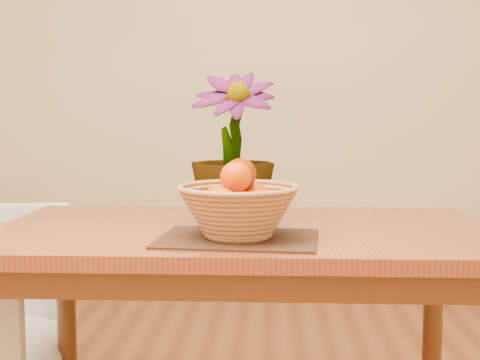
{
  "coord_description": "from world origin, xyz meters",
  "views": [
    {
      "loc": [
        0.08,
        -1.57,
        1.08
      ],
      "look_at": [
        -0.0,
        0.14,
        0.9
      ],
      "focal_mm": 50.0,
      "sensor_mm": 36.0,
      "label": 1
    }
  ],
  "objects": [
    {
      "name": "wall_back",
      "position": [
        0.0,
        2.25,
        1.35
      ],
      "size": [
        4.0,
        0.02,
        2.7
      ],
      "primitive_type": "cube",
      "color": "beige",
      "rests_on": "floor"
    },
    {
      "name": "table",
      "position": [
        0.0,
        0.3,
        0.66
      ],
      "size": [
        1.4,
        0.8,
        0.75
      ],
      "color": "brown",
      "rests_on": "floor"
    },
    {
      "name": "placemat",
      "position": [
        -0.0,
        0.11,
        0.75
      ],
      "size": [
        0.43,
        0.34,
        0.01
      ],
      "primitive_type": "cube",
      "rotation": [
        0.0,
        0.0,
        -0.09
      ],
      "color": "#331C12",
      "rests_on": "table"
    },
    {
      "name": "wicker_basket",
      "position": [
        -0.0,
        0.11,
        0.82
      ],
      "size": [
        0.31,
        0.31,
        0.13
      ],
      "color": "#A77445",
      "rests_on": "placemat"
    },
    {
      "name": "orange_pile",
      "position": [
        -0.0,
        0.12,
        0.88
      ],
      "size": [
        0.19,
        0.2,
        0.15
      ],
      "rotation": [
        0.0,
        0.0,
        0.37
      ],
      "color": "#DD5703",
      "rests_on": "wicker_basket"
    },
    {
      "name": "potted_plant",
      "position": [
        -0.03,
        0.37,
        0.97
      ],
      "size": [
        0.25,
        0.25,
        0.44
      ],
      "primitive_type": "imported",
      "rotation": [
        0.0,
        0.0,
        -0.03
      ],
      "color": "#144413",
      "rests_on": "table"
    }
  ]
}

